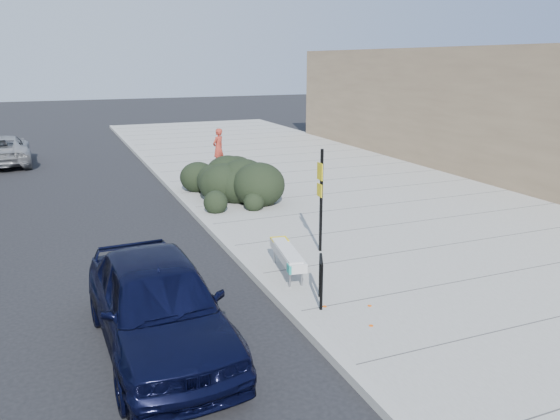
# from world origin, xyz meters

# --- Properties ---
(ground) EXTENTS (120.00, 120.00, 0.00)m
(ground) POSITION_xyz_m (0.00, 0.00, 0.00)
(ground) COLOR black
(ground) RESTS_ON ground
(sidewalk_near) EXTENTS (11.20, 50.00, 0.15)m
(sidewalk_near) POSITION_xyz_m (5.60, 5.00, 0.07)
(sidewalk_near) COLOR gray
(sidewalk_near) RESTS_ON ground
(curb_near) EXTENTS (0.22, 50.00, 0.17)m
(curb_near) POSITION_xyz_m (0.00, 5.00, 0.08)
(curb_near) COLOR #9E9E99
(curb_near) RESTS_ON ground
(bench) EXTENTS (0.68, 1.89, 0.56)m
(bench) POSITION_xyz_m (0.60, -0.22, 0.59)
(bench) COLOR gray
(bench) RESTS_ON sidewalk_near
(bike_rack) EXTENTS (0.30, 0.58, 0.91)m
(bike_rack) POSITION_xyz_m (0.60, -1.82, 0.70)
(bike_rack) COLOR black
(bike_rack) RESTS_ON sidewalk_near
(sign_post) EXTENTS (0.10, 0.29, 2.50)m
(sign_post) POSITION_xyz_m (1.91, 0.83, 1.57)
(sign_post) COLOR black
(sign_post) RESTS_ON sidewalk_near
(hedge) EXTENTS (2.69, 4.48, 1.58)m
(hedge) POSITION_xyz_m (1.50, 7.00, 0.94)
(hedge) COLOR black
(hedge) RESTS_ON sidewalk_near
(sedan_navy) EXTENTS (2.10, 4.80, 1.61)m
(sedan_navy) POSITION_xyz_m (-2.50, -2.09, 0.81)
(sedan_navy) COLOR black
(sedan_navy) RESTS_ON ground
(suv_silver) EXTENTS (2.45, 4.92, 1.34)m
(suv_silver) POSITION_xyz_m (-6.00, 17.20, 0.67)
(suv_silver) COLOR gray
(suv_silver) RESTS_ON ground
(pedestrian) EXTENTS (0.73, 0.69, 1.69)m
(pedestrian) POSITION_xyz_m (2.65, 12.03, 0.99)
(pedestrian) COLOR maroon
(pedestrian) RESTS_ON sidewalk_near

